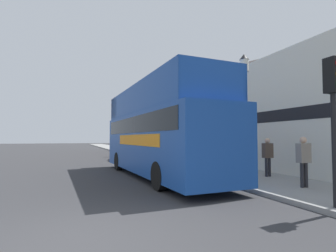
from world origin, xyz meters
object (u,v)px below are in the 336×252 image
(parked_car_ahead_of_bus, at_px, (129,152))
(lamp_post_nearest, at_px, (245,93))
(lamp_post_third, at_px, (135,119))
(lamp_post_second, at_px, (163,110))
(pedestrian_second, at_px, (268,153))
(traffic_signal, at_px, (334,97))
(tour_bus, at_px, (157,137))
(pedestrian_nearest, at_px, (304,157))

(parked_car_ahead_of_bus, distance_m, lamp_post_nearest, 12.72)
(lamp_post_third, bearing_deg, lamp_post_second, -91.11)
(pedestrian_second, distance_m, lamp_post_second, 8.17)
(traffic_signal, height_order, lamp_post_second, lamp_post_second)
(tour_bus, distance_m, pedestrian_nearest, 6.14)
(lamp_post_third, bearing_deg, traffic_signal, -90.51)
(pedestrian_nearest, height_order, lamp_post_nearest, lamp_post_nearest)
(lamp_post_second, bearing_deg, tour_bus, -112.88)
(pedestrian_nearest, xyz_separation_m, lamp_post_nearest, (-1.17, 1.52, 2.29))
(parked_car_ahead_of_bus, bearing_deg, tour_bus, -93.10)
(parked_car_ahead_of_bus, xyz_separation_m, pedestrian_second, (3.50, -11.42, 0.46))
(pedestrian_nearest, distance_m, traffic_signal, 3.05)
(parked_car_ahead_of_bus, height_order, pedestrian_nearest, pedestrian_nearest)
(pedestrian_nearest, distance_m, lamp_post_second, 10.30)
(parked_car_ahead_of_bus, height_order, lamp_post_second, lamp_post_second)
(pedestrian_second, bearing_deg, traffic_signal, -114.36)
(tour_bus, height_order, lamp_post_nearest, lamp_post_nearest)
(pedestrian_second, bearing_deg, lamp_post_nearest, -154.03)
(traffic_signal, relative_size, lamp_post_third, 0.70)
(pedestrian_nearest, bearing_deg, traffic_signal, -123.15)
(pedestrian_second, relative_size, lamp_post_third, 0.32)
(pedestrian_second, distance_m, traffic_signal, 5.28)
(parked_car_ahead_of_bus, xyz_separation_m, lamp_post_second, (1.45, -3.91, 2.96))
(tour_bus, bearing_deg, lamp_post_nearest, -59.41)
(pedestrian_second, bearing_deg, parked_car_ahead_of_bus, 107.07)
(traffic_signal, relative_size, lamp_post_second, 0.70)
(tour_bus, relative_size, pedestrian_second, 6.38)
(parked_car_ahead_of_bus, height_order, lamp_post_third, lamp_post_third)
(pedestrian_second, bearing_deg, pedestrian_nearest, -105.20)
(pedestrian_nearest, bearing_deg, pedestrian_second, 74.80)
(tour_bus, xyz_separation_m, pedestrian_nearest, (3.46, -5.03, -0.69))
(lamp_post_nearest, relative_size, lamp_post_second, 0.94)
(tour_bus, bearing_deg, traffic_signal, -76.73)
(parked_car_ahead_of_bus, distance_m, pedestrian_second, 11.95)
(pedestrian_second, xyz_separation_m, lamp_post_second, (-2.05, 7.50, 2.50))
(lamp_post_nearest, height_order, lamp_post_second, lamp_post_second)
(pedestrian_nearest, height_order, pedestrian_second, pedestrian_nearest)
(tour_bus, bearing_deg, lamp_post_second, 64.60)
(lamp_post_second, bearing_deg, parked_car_ahead_of_bus, 110.39)
(traffic_signal, height_order, lamp_post_third, lamp_post_third)
(pedestrian_nearest, height_order, lamp_post_second, lamp_post_second)
(pedestrian_nearest, relative_size, lamp_post_nearest, 0.35)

